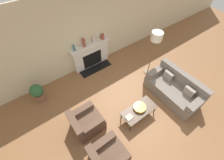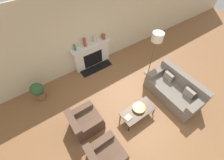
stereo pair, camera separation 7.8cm
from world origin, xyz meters
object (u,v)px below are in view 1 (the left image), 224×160
fireplace (91,56)px  bowl (140,107)px  armchair_near (108,156)px  floor_lamp (156,40)px  armchair_far (86,122)px  potted_plant (38,92)px  couch (174,89)px  mantel_vase_center_right (94,39)px  mantel_vase_right (103,37)px  coffee_table (139,110)px  mantel_vase_left (74,48)px  book (129,117)px  mantel_vase_center_left (84,43)px

fireplace → bowl: size_ratio=4.11×
armchair_near → floor_lamp: bearing=-61.7°
armchair_far → potted_plant: 1.94m
couch → potted_plant: (-3.74, 2.49, 0.07)m
fireplace → armchair_far: bearing=-124.5°
armchair_near → mantel_vase_center_right: 3.82m
floor_lamp → mantel_vase_right: bearing=121.1°
coffee_table → mantel_vase_left: bearing=100.9°
armchair_far → coffee_table: bearing=-113.1°
couch → armchair_near: size_ratio=2.17×
couch → mantel_vase_left: bearing=-145.0°
bowl → mantel_vase_right: bearing=78.2°
fireplace → bowl: 2.79m
mantel_vase_left → coffee_table: bearing=-79.1°
armchair_far → book: (1.07, -0.64, 0.10)m
floor_lamp → fireplace: bearing=133.9°
bowl → book: (-0.44, -0.05, -0.04)m
fireplace → armchair_far: 2.68m
armchair_near → potted_plant: bearing=15.0°
fireplace → mantel_vase_center_left: (-0.21, 0.02, 0.68)m
armchair_near → mantel_vase_center_left: (1.31, 3.31, 0.87)m
armchair_near → mantel_vase_center_left: bearing=-21.6°
armchair_near → book: (1.07, 0.45, 0.10)m
floor_lamp → potted_plant: bearing=162.7°
armchair_far → coffee_table: armchair_far is taller
armchair_near → mantel_vase_center_left: size_ratio=2.60×
mantel_vase_left → potted_plant: bearing=-165.3°
armchair_near → coffee_table: armchair_near is taller
couch → floor_lamp: 1.75m
bowl → potted_plant: (-2.28, 2.36, -0.05)m
coffee_table → potted_plant: size_ratio=1.53×
mantel_vase_left → mantel_vase_center_left: bearing=0.0°
mantel_vase_left → mantel_vase_center_right: size_ratio=0.80×
fireplace → couch: (1.46, -2.92, -0.17)m
bowl → mantel_vase_center_right: (0.21, 2.80, 0.70)m
coffee_table → bowl: bowl is taller
coffee_table → floor_lamp: (1.62, 1.20, 1.14)m
mantel_vase_left → mantel_vase_right: (1.18, 0.00, -0.01)m
fireplace → bowl: bearing=-90.1°
book → mantel_vase_right: size_ratio=1.14×
couch → mantel_vase_left: 3.67m
book → armchair_far: bearing=143.3°
floor_lamp → book: bearing=-149.1°
coffee_table → mantel_vase_center_right: mantel_vase_center_right is taller
book → mantel_vase_center_left: (0.24, 2.86, 0.77)m
bowl → mantel_vase_right: 2.94m
mantel_vase_center_left → mantel_vase_center_right: bearing=-0.0°
fireplace → potted_plant: 2.33m
mantel_vase_left → potted_plant: 1.89m
bowl → mantel_vase_left: size_ratio=1.80×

